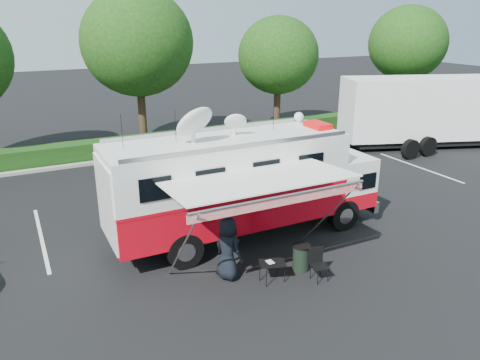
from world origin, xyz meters
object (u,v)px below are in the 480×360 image
object	(u,v)px
command_truck	(244,183)
trash_bin	(301,257)
semi_trailer	(453,110)
folding_table	(272,264)

from	to	relation	value
command_truck	trash_bin	distance (m)	3.29
trash_bin	semi_trailer	bearing A→B (deg)	27.43
folding_table	semi_trailer	world-z (taller)	semi_trailer
folding_table	semi_trailer	size ratio (longest dim) A/B	0.07
semi_trailer	folding_table	bearing A→B (deg)	-153.60
folding_table	semi_trailer	xyz separation A→B (m)	(17.24, 8.56, 1.53)
command_truck	semi_trailer	xyz separation A→B (m)	(16.58, 5.50, 0.15)
command_truck	trash_bin	bearing A→B (deg)	-80.77
command_truck	trash_bin	world-z (taller)	command_truck
folding_table	trash_bin	distance (m)	1.16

